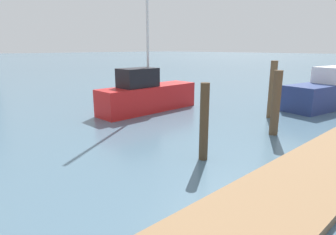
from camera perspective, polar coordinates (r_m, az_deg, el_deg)
ground_plane at (r=15.51m, az=-29.61°, el=0.59°), size 300.00×300.00×0.00m
floating_dock at (r=6.85m, az=23.50°, el=-13.26°), size 11.85×2.00×0.18m
dock_piling_2 at (r=7.88m, az=7.23°, el=-0.93°), size 0.25×0.25×2.16m
dock_piling_3 at (r=10.78m, az=20.74°, el=2.68°), size 0.30×0.30×2.31m
dock_piling_4 at (r=13.41m, az=20.09°, el=5.24°), size 0.30×0.30×2.52m
moored_boat_1 at (r=14.06m, az=-4.24°, el=4.62°), size 5.32×1.52×8.09m
moored_boat_2 at (r=17.07m, az=29.29°, el=4.51°), size 5.59×2.42×2.09m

